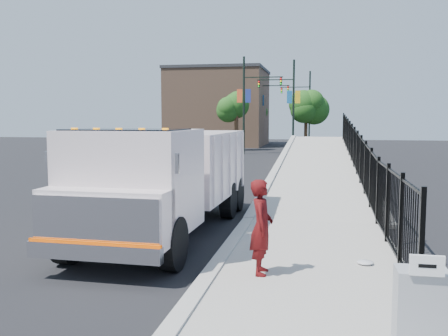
# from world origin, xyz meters

# --- Properties ---
(ground) EXTENTS (120.00, 120.00, 0.00)m
(ground) POSITION_xyz_m (0.00, 0.00, 0.00)
(ground) COLOR black
(ground) RESTS_ON ground
(sidewalk) EXTENTS (3.55, 12.00, 0.12)m
(sidewalk) POSITION_xyz_m (1.93, -2.00, 0.06)
(sidewalk) COLOR #9E998E
(sidewalk) RESTS_ON ground
(curb) EXTENTS (0.30, 12.00, 0.16)m
(curb) POSITION_xyz_m (0.00, -2.00, 0.08)
(curb) COLOR #ADAAA3
(curb) RESTS_ON ground
(ramp) EXTENTS (3.95, 24.06, 3.19)m
(ramp) POSITION_xyz_m (2.12, 16.00, 0.00)
(ramp) COLOR #9E998E
(ramp) RESTS_ON ground
(iron_fence) EXTENTS (0.10, 28.00, 1.80)m
(iron_fence) POSITION_xyz_m (3.55, 12.00, 0.90)
(iron_fence) COLOR black
(iron_fence) RESTS_ON ground
(truck) EXTENTS (2.90, 8.28, 2.81)m
(truck) POSITION_xyz_m (-1.90, 2.13, 1.58)
(truck) COLOR black
(truck) RESTS_ON ground
(worker) EXTENTS (0.46, 0.67, 1.77)m
(worker) POSITION_xyz_m (0.94, -0.97, 1.00)
(worker) COLOR #510B0C
(worker) RESTS_ON sidewalk
(utility_cabinet) EXTENTS (0.55, 0.40, 1.25)m
(utility_cabinet) POSITION_xyz_m (3.10, -4.38, 0.75)
(utility_cabinet) COLOR gray
(utility_cabinet) RESTS_ON sidewalk
(arrow_sign) EXTENTS (0.35, 0.04, 0.22)m
(arrow_sign) POSITION_xyz_m (3.10, -4.60, 1.48)
(arrow_sign) COLOR white
(arrow_sign) RESTS_ON utility_cabinet
(debris) EXTENTS (0.32, 0.32, 0.08)m
(debris) POSITION_xyz_m (2.90, 0.01, 0.16)
(debris) COLOR silver
(debris) RESTS_ON sidewalk
(light_pole_0) EXTENTS (3.77, 0.22, 8.00)m
(light_pole_0) POSITION_xyz_m (-3.98, 31.09, 4.36)
(light_pole_0) COLOR black
(light_pole_0) RESTS_ON ground
(light_pole_1) EXTENTS (3.78, 0.22, 8.00)m
(light_pole_1) POSITION_xyz_m (-0.67, 34.06, 4.36)
(light_pole_1) COLOR black
(light_pole_1) RESTS_ON ground
(light_pole_2) EXTENTS (3.77, 0.22, 8.00)m
(light_pole_2) POSITION_xyz_m (-4.12, 42.16, 4.36)
(light_pole_2) COLOR black
(light_pole_2) RESTS_ON ground
(light_pole_3) EXTENTS (3.78, 0.22, 8.00)m
(light_pole_3) POSITION_xyz_m (0.47, 45.05, 4.36)
(light_pole_3) COLOR black
(light_pole_3) RESTS_ON ground
(tree_0) EXTENTS (2.43, 2.43, 5.21)m
(tree_0) POSITION_xyz_m (-5.50, 34.68, 3.93)
(tree_0) COLOR #382314
(tree_0) RESTS_ON ground
(tree_1) EXTENTS (2.81, 2.81, 5.41)m
(tree_1) POSITION_xyz_m (0.53, 40.85, 3.96)
(tree_1) COLOR #382314
(tree_1) RESTS_ON ground
(tree_2) EXTENTS (2.40, 2.40, 5.20)m
(tree_2) POSITION_xyz_m (-5.27, 47.07, 3.93)
(tree_2) COLOR #382314
(tree_2) RESTS_ON ground
(building) EXTENTS (10.00, 10.00, 8.00)m
(building) POSITION_xyz_m (-9.00, 44.00, 4.00)
(building) COLOR #8C664C
(building) RESTS_ON ground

